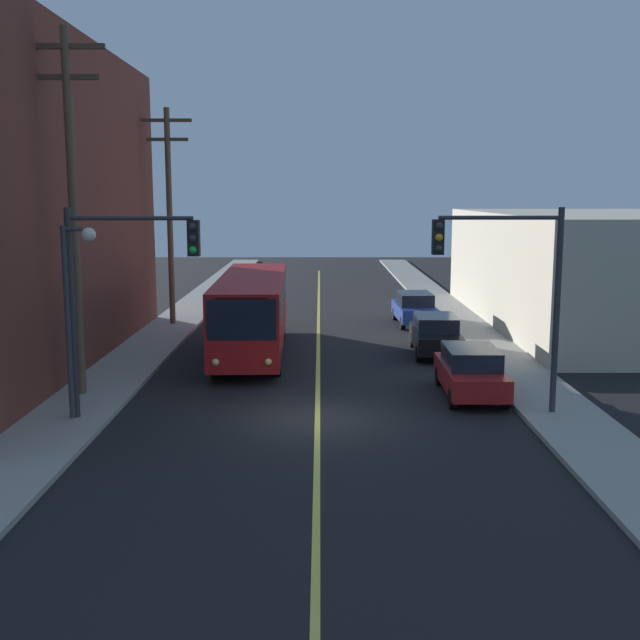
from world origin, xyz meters
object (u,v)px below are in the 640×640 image
at_px(parked_car_red, 473,371).
at_px(traffic_signal_left_corner, 127,274).
at_px(utility_pole_mid, 172,207).
at_px(street_lamp_left, 77,294).
at_px(city_bus, 254,309).
at_px(parked_car_blue, 417,308).
at_px(traffic_signal_right_corner, 508,272).
at_px(parked_car_black, 438,334).
at_px(utility_pole_near, 75,199).

distance_m(parked_car_red, traffic_signal_left_corner, 11.32).
xyz_separation_m(parked_car_red, utility_pole_mid, (-12.26, 13.70, 5.06)).
relative_size(utility_pole_mid, street_lamp_left, 1.91).
height_order(city_bus, traffic_signal_left_corner, traffic_signal_left_corner).
relative_size(parked_car_blue, utility_pole_mid, 0.42).
distance_m(parked_car_blue, traffic_signal_left_corner, 20.30).
bearing_deg(city_bus, traffic_signal_left_corner, -105.05).
relative_size(city_bus, street_lamp_left, 2.22).
bearing_deg(utility_pole_mid, traffic_signal_right_corner, -51.66).
bearing_deg(parked_car_red, parked_car_black, 91.25).
bearing_deg(traffic_signal_right_corner, parked_car_red, 100.63).
bearing_deg(street_lamp_left, utility_pole_mid, 91.58).
bearing_deg(street_lamp_left, utility_pole_near, 105.84).
bearing_deg(street_lamp_left, traffic_signal_right_corner, 2.97).
xyz_separation_m(parked_car_red, traffic_signal_left_corner, (-10.38, -2.91, 3.46)).
bearing_deg(parked_car_red, traffic_signal_right_corner, -79.37).
relative_size(utility_pole_mid, traffic_signal_left_corner, 1.75).
height_order(parked_car_red, traffic_signal_left_corner, traffic_signal_left_corner).
bearing_deg(traffic_signal_right_corner, utility_pole_near, 170.33).
distance_m(city_bus, utility_pole_mid, 9.01).
bearing_deg(utility_pole_mid, traffic_signal_left_corner, -83.55).
height_order(city_bus, utility_pole_mid, utility_pole_mid).
bearing_deg(utility_pole_mid, city_bus, -55.32).
relative_size(parked_car_blue, utility_pole_near, 0.39).
bearing_deg(traffic_signal_left_corner, parked_car_black, 43.39).
bearing_deg(parked_car_red, utility_pole_mid, 131.82).
height_order(utility_pole_near, traffic_signal_right_corner, utility_pole_near).
relative_size(city_bus, utility_pole_mid, 1.16).
relative_size(city_bus, traffic_signal_left_corner, 2.03).
height_order(parked_car_black, parked_car_blue, same).
bearing_deg(parked_car_blue, parked_car_red, -89.57).
bearing_deg(city_bus, utility_pole_mid, 124.68).
distance_m(utility_pole_near, utility_pole_mid, 13.84).
relative_size(parked_car_red, parked_car_blue, 0.99).
distance_m(parked_car_red, traffic_signal_right_corner, 4.21).
distance_m(traffic_signal_left_corner, traffic_signal_right_corner, 10.84).
bearing_deg(utility_pole_near, parked_car_red, 0.62).
relative_size(parked_car_red, traffic_signal_right_corner, 0.74).
bearing_deg(parked_car_black, utility_pole_near, -151.03).
distance_m(utility_pole_mid, traffic_signal_left_corner, 16.79).
xyz_separation_m(parked_car_black, street_lamp_left, (-11.65, -9.76, 2.90)).
height_order(parked_car_red, utility_pole_near, utility_pole_near).
height_order(parked_car_black, traffic_signal_left_corner, traffic_signal_left_corner).
bearing_deg(traffic_signal_left_corner, utility_pole_near, 128.76).
bearing_deg(parked_car_red, traffic_signal_left_corner, -164.34).
distance_m(parked_car_red, parked_car_black, 6.76).
xyz_separation_m(city_bus, utility_pole_near, (-4.92, -7.23, 4.55)).
distance_m(utility_pole_near, traffic_signal_right_corner, 13.40).
bearing_deg(parked_car_blue, utility_pole_mid, -177.36).
bearing_deg(traffic_signal_left_corner, parked_car_red, 15.66).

